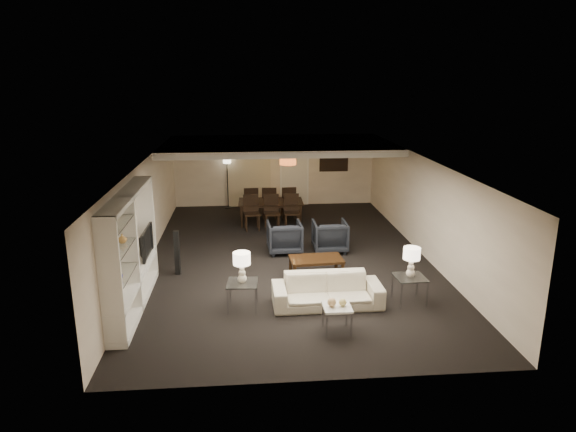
% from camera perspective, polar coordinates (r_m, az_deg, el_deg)
% --- Properties ---
extents(floor, '(11.00, 11.00, 0.00)m').
position_cam_1_polar(floor, '(13.18, 0.00, -4.61)').
color(floor, black).
rests_on(floor, ground).
extents(ceiling, '(7.00, 11.00, 0.02)m').
position_cam_1_polar(ceiling, '(12.54, 0.00, 6.18)').
color(ceiling, silver).
rests_on(ceiling, ground).
extents(wall_back, '(7.00, 0.02, 2.50)m').
position_cam_1_polar(wall_back, '(18.16, -1.50, 5.09)').
color(wall_back, beige).
rests_on(wall_back, ground).
extents(wall_front, '(7.00, 0.02, 2.50)m').
position_cam_1_polar(wall_front, '(7.65, 3.61, -9.95)').
color(wall_front, beige).
rests_on(wall_front, ground).
extents(wall_left, '(0.02, 11.00, 2.50)m').
position_cam_1_polar(wall_left, '(12.98, -15.58, 0.28)').
color(wall_left, beige).
rests_on(wall_left, ground).
extents(wall_right, '(0.02, 11.00, 2.50)m').
position_cam_1_polar(wall_right, '(13.55, 14.92, 0.95)').
color(wall_right, beige).
rests_on(wall_right, ground).
extents(ceiling_soffit, '(7.00, 4.00, 0.20)m').
position_cam_1_polar(ceiling_soffit, '(16.00, -1.09, 7.85)').
color(ceiling_soffit, silver).
rests_on(ceiling_soffit, ceiling).
extents(curtains, '(1.50, 0.12, 2.40)m').
position_cam_1_polar(curtains, '(18.06, -4.35, 4.83)').
color(curtains, beige).
rests_on(curtains, wall_back).
extents(door, '(0.90, 0.05, 2.10)m').
position_cam_1_polar(door, '(18.22, 0.71, 4.49)').
color(door, silver).
rests_on(door, wall_back).
extents(painting, '(0.95, 0.04, 0.65)m').
position_cam_1_polar(painting, '(18.31, 5.11, 6.08)').
color(painting, '#142D38').
rests_on(painting, wall_back).
extents(media_unit, '(0.38, 3.40, 2.35)m').
position_cam_1_polar(media_unit, '(10.53, -17.01, -3.80)').
color(media_unit, white).
rests_on(media_unit, wall_left).
extents(pendant_light, '(0.52, 0.52, 0.24)m').
position_cam_1_polar(pendant_light, '(16.10, -0.01, 6.17)').
color(pendant_light, '#D8591E').
rests_on(pendant_light, ceiling_soffit).
extents(sofa, '(2.21, 0.89, 0.64)m').
position_cam_1_polar(sofa, '(10.47, 4.38, -8.27)').
color(sofa, beige).
rests_on(sofa, floor).
extents(coffee_table, '(1.25, 0.78, 0.43)m').
position_cam_1_polar(coffee_table, '(11.97, 3.14, -5.66)').
color(coffee_table, black).
rests_on(coffee_table, floor).
extents(armchair_left, '(0.91, 0.93, 0.82)m').
position_cam_1_polar(armchair_left, '(13.43, -0.39, -2.37)').
color(armchair_left, black).
rests_on(armchair_left, floor).
extents(armchair_right, '(0.87, 0.90, 0.82)m').
position_cam_1_polar(armchair_right, '(13.58, 4.66, -2.23)').
color(armchair_right, black).
rests_on(armchair_right, floor).
extents(side_table_left, '(0.65, 0.65, 0.56)m').
position_cam_1_polar(side_table_left, '(10.36, -5.06, -8.79)').
color(side_table_left, silver).
rests_on(side_table_left, floor).
extents(side_table_right, '(0.63, 0.63, 0.56)m').
position_cam_1_polar(side_table_right, '(10.87, 13.34, -7.95)').
color(side_table_right, silver).
rests_on(side_table_right, floor).
extents(table_lamp_left, '(0.36, 0.36, 0.62)m').
position_cam_1_polar(table_lamp_left, '(10.13, -5.14, -5.73)').
color(table_lamp_left, white).
rests_on(table_lamp_left, side_table_left).
extents(table_lamp_right, '(0.36, 0.36, 0.62)m').
position_cam_1_polar(table_lamp_right, '(10.66, 13.53, -5.02)').
color(table_lamp_right, silver).
rests_on(table_lamp_right, side_table_right).
extents(marble_table, '(0.50, 0.50, 0.50)m').
position_cam_1_polar(marble_table, '(9.52, 5.44, -11.31)').
color(marble_table, white).
rests_on(marble_table, floor).
extents(gold_gourd_a, '(0.16, 0.16, 0.16)m').
position_cam_1_polar(gold_gourd_a, '(9.36, 4.89, -9.53)').
color(gold_gourd_a, tan).
rests_on(gold_gourd_a, marble_table).
extents(gold_gourd_b, '(0.14, 0.14, 0.14)m').
position_cam_1_polar(gold_gourd_b, '(9.39, 6.10, -9.52)').
color(gold_gourd_b, '#ECD67D').
rests_on(gold_gourd_b, marble_table).
extents(television, '(1.06, 0.14, 0.61)m').
position_cam_1_polar(television, '(11.42, -15.89, -2.83)').
color(television, black).
rests_on(television, media_unit).
extents(vase_blue, '(0.16, 0.16, 0.17)m').
position_cam_1_polar(vase_blue, '(9.49, -18.38, -6.25)').
color(vase_blue, '#23279A').
rests_on(vase_blue, media_unit).
extents(vase_amber, '(0.16, 0.16, 0.17)m').
position_cam_1_polar(vase_amber, '(9.81, -17.94, -2.39)').
color(vase_amber, '#C08940').
rests_on(vase_amber, media_unit).
extents(floor_speaker, '(0.13, 0.13, 1.06)m').
position_cam_1_polar(floor_speaker, '(12.21, -12.22, -3.99)').
color(floor_speaker, black).
rests_on(floor_speaker, floor).
extents(dining_table, '(2.02, 1.17, 0.70)m').
position_cam_1_polar(dining_table, '(16.06, -1.92, 0.41)').
color(dining_table, black).
rests_on(dining_table, floor).
extents(chair_nl, '(0.53, 0.53, 1.04)m').
position_cam_1_polar(chair_nl, '(15.37, -4.03, 0.34)').
color(chair_nl, black).
rests_on(chair_nl, floor).
extents(chair_nm, '(0.51, 0.51, 1.04)m').
position_cam_1_polar(chair_nm, '(15.39, -1.80, 0.39)').
color(chair_nm, black).
rests_on(chair_nm, floor).
extents(chair_nr, '(0.49, 0.49, 1.04)m').
position_cam_1_polar(chair_nr, '(15.43, 0.43, 0.44)').
color(chair_nr, black).
rests_on(chair_nr, floor).
extents(chair_fl, '(0.49, 0.49, 1.04)m').
position_cam_1_polar(chair_fl, '(16.63, -4.12, 1.51)').
color(chair_fl, black).
rests_on(chair_fl, floor).
extents(chair_fm, '(0.53, 0.53, 1.04)m').
position_cam_1_polar(chair_fm, '(16.65, -2.05, 1.56)').
color(chair_fm, black).
rests_on(chair_fm, floor).
extents(chair_fr, '(0.51, 0.51, 1.04)m').
position_cam_1_polar(chair_fr, '(16.69, 0.01, 1.60)').
color(chair_fr, black).
rests_on(chair_fr, floor).
extents(floor_lamp, '(0.34, 0.34, 1.83)m').
position_cam_1_polar(floor_lamp, '(17.90, -6.73, 3.74)').
color(floor_lamp, black).
rests_on(floor_lamp, floor).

